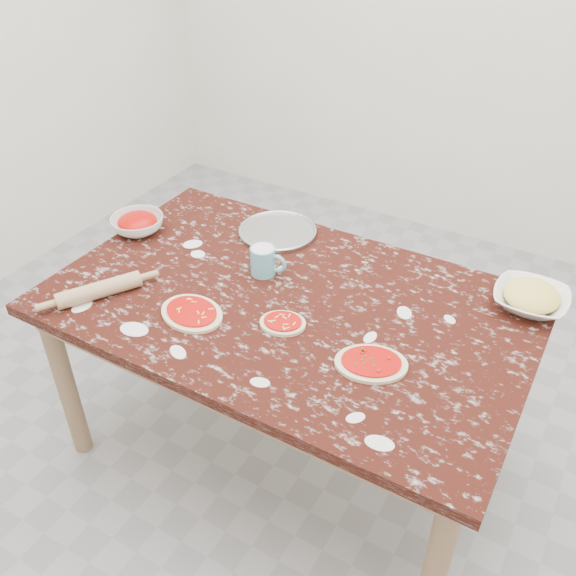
# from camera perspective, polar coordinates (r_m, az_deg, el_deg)

# --- Properties ---
(ground) EXTENTS (4.00, 4.00, 0.00)m
(ground) POSITION_cam_1_polar(r_m,az_deg,el_deg) (2.59, 0.00, -14.50)
(ground) COLOR gray
(worktable) EXTENTS (1.60, 1.00, 0.75)m
(worktable) POSITION_cam_1_polar(r_m,az_deg,el_deg) (2.12, 0.00, -2.92)
(worktable) COLOR black
(worktable) RESTS_ON ground
(pizza_tray) EXTENTS (0.36, 0.36, 0.01)m
(pizza_tray) POSITION_cam_1_polar(r_m,az_deg,el_deg) (2.43, -0.97, 5.25)
(pizza_tray) COLOR #B2B2B7
(pizza_tray) RESTS_ON worktable
(sauce_bowl) EXTENTS (0.24, 0.24, 0.06)m
(sauce_bowl) POSITION_cam_1_polar(r_m,az_deg,el_deg) (2.50, -13.80, 5.78)
(sauce_bowl) COLOR white
(sauce_bowl) RESTS_ON worktable
(cheese_bowl) EXTENTS (0.25, 0.25, 0.06)m
(cheese_bowl) POSITION_cam_1_polar(r_m,az_deg,el_deg) (2.17, 21.61, -1.02)
(cheese_bowl) COLOR white
(cheese_bowl) RESTS_ON worktable
(flour_mug) EXTENTS (0.13, 0.09, 0.10)m
(flour_mug) POSITION_cam_1_polar(r_m,az_deg,el_deg) (2.17, -2.24, 2.57)
(flour_mug) COLOR #5FA9BC
(flour_mug) RESTS_ON worktable
(pizza_left) EXTENTS (0.25, 0.22, 0.02)m
(pizza_left) POSITION_cam_1_polar(r_m,az_deg,el_deg) (2.02, -8.93, -2.31)
(pizza_left) COLOR beige
(pizza_left) RESTS_ON worktable
(pizza_mid) EXTENTS (0.18, 0.16, 0.02)m
(pizza_mid) POSITION_cam_1_polar(r_m,az_deg,el_deg) (1.96, -0.49, -3.27)
(pizza_mid) COLOR beige
(pizza_mid) RESTS_ON worktable
(pizza_right) EXTENTS (0.26, 0.24, 0.02)m
(pizza_right) POSITION_cam_1_polar(r_m,az_deg,el_deg) (1.83, 7.73, -6.94)
(pizza_right) COLOR beige
(pizza_right) RESTS_ON worktable
(rolling_pin) EXTENTS (0.19, 0.27, 0.06)m
(rolling_pin) POSITION_cam_1_polar(r_m,az_deg,el_deg) (2.16, -17.16, -0.18)
(rolling_pin) COLOR tan
(rolling_pin) RESTS_ON worktable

